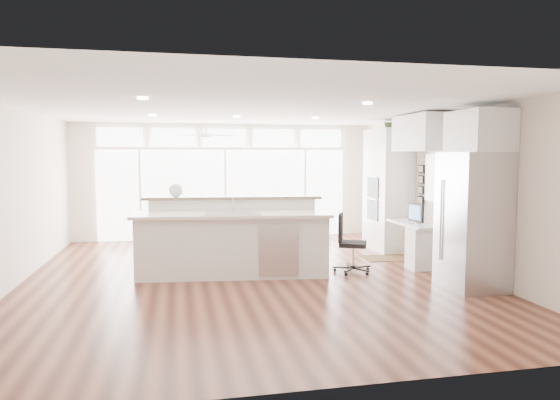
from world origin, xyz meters
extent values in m
cube|color=#431F14|center=(0.00, 0.00, -0.01)|extent=(7.00, 8.00, 0.02)
cube|color=white|center=(0.00, 0.00, 2.70)|extent=(7.00, 8.00, 0.02)
cube|color=silver|center=(0.00, 4.00, 1.35)|extent=(7.00, 0.04, 2.70)
cube|color=silver|center=(0.00, -4.00, 1.35)|extent=(7.00, 0.04, 2.70)
cube|color=silver|center=(-3.50, 0.00, 1.35)|extent=(0.04, 8.00, 2.70)
cube|color=silver|center=(3.50, 0.00, 1.35)|extent=(0.04, 8.00, 2.70)
cube|color=white|center=(0.00, 3.94, 1.05)|extent=(5.80, 0.06, 2.08)
cube|color=white|center=(0.00, 3.94, 2.38)|extent=(5.90, 0.06, 0.40)
cube|color=white|center=(3.46, 0.30, 1.55)|extent=(0.04, 0.85, 0.85)
cube|color=white|center=(-0.50, 2.80, 2.48)|extent=(1.16, 1.16, 0.32)
cube|color=white|center=(0.00, 0.20, 2.68)|extent=(3.40, 3.00, 0.02)
cube|color=white|center=(3.17, 1.80, 1.25)|extent=(0.64, 1.20, 2.50)
cube|color=white|center=(3.13, 0.30, 0.38)|extent=(0.72, 1.30, 0.76)
cube|color=white|center=(3.17, 0.30, 2.35)|extent=(0.64, 1.30, 0.64)
cube|color=#B3B3B8|center=(3.11, -1.35, 1.00)|extent=(0.76, 0.90, 2.00)
cube|color=white|center=(3.17, -1.35, 2.30)|extent=(0.64, 0.90, 0.60)
cube|color=black|center=(3.46, 0.92, 1.40)|extent=(0.06, 0.22, 0.80)
cube|color=white|center=(-0.24, 0.16, 0.63)|extent=(3.28, 1.55, 1.26)
cube|color=#382311|center=(2.76, 0.92, 0.01)|extent=(0.89, 0.66, 0.01)
cube|color=black|center=(1.75, -0.04, 0.49)|extent=(0.65, 0.63, 0.98)
sphere|color=silver|center=(-1.14, 0.67, 1.37)|extent=(0.28, 0.28, 0.23)
cube|color=black|center=(3.05, 0.30, 0.94)|extent=(0.12, 0.44, 0.36)
cube|color=silver|center=(2.88, 0.30, 0.77)|extent=(0.16, 0.31, 0.01)
imported|color=#335424|center=(3.17, 1.80, 2.63)|extent=(0.31, 0.34, 0.25)
camera|label=1|loc=(-1.12, -7.86, 1.94)|focal=32.00mm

